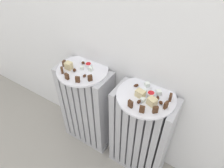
{
  "coord_description": "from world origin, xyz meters",
  "views": [
    {
      "loc": [
        0.46,
        -0.45,
        1.4
      ],
      "look_at": [
        0.0,
        0.28,
        0.64
      ],
      "focal_mm": 32.75,
      "sensor_mm": 36.0,
      "label": 1
    }
  ],
  "objects_px": {
    "radiator_right": "(140,135)",
    "jam_bowl_left": "(88,65)",
    "plate_right": "(146,96)",
    "fork": "(149,92)",
    "radiator_left": "(87,108)",
    "plate_left": "(83,70)",
    "jam_bowl_right": "(151,94)"
  },
  "relations": [
    {
      "from": "radiator_right",
      "to": "jam_bowl_left",
      "type": "distance_m",
      "value": 0.54
    },
    {
      "from": "radiator_right",
      "to": "plate_right",
      "type": "xyz_separation_m",
      "value": [
        -0.0,
        0.0,
        0.34
      ]
    },
    {
      "from": "radiator_right",
      "to": "plate_right",
      "type": "relative_size",
      "value": 2.1
    },
    {
      "from": "fork",
      "to": "plate_right",
      "type": "bearing_deg",
      "value": -96.55
    },
    {
      "from": "radiator_left",
      "to": "fork",
      "type": "distance_m",
      "value": 0.54
    },
    {
      "from": "jam_bowl_left",
      "to": "plate_left",
      "type": "bearing_deg",
      "value": -115.0
    },
    {
      "from": "jam_bowl_right",
      "to": "fork",
      "type": "height_order",
      "value": "jam_bowl_right"
    },
    {
      "from": "jam_bowl_right",
      "to": "plate_left",
      "type": "bearing_deg",
      "value": -178.84
    },
    {
      "from": "radiator_right",
      "to": "plate_left",
      "type": "bearing_deg",
      "value": 180.0
    },
    {
      "from": "jam_bowl_left",
      "to": "jam_bowl_right",
      "type": "height_order",
      "value": "jam_bowl_left"
    },
    {
      "from": "jam_bowl_left",
      "to": "fork",
      "type": "height_order",
      "value": "jam_bowl_left"
    },
    {
      "from": "jam_bowl_right",
      "to": "fork",
      "type": "distance_m",
      "value": 0.03
    },
    {
      "from": "radiator_left",
      "to": "plate_left",
      "type": "relative_size",
      "value": 2.1
    },
    {
      "from": "radiator_left",
      "to": "plate_left",
      "type": "xyz_separation_m",
      "value": [
        0.0,
        0.0,
        0.34
      ]
    },
    {
      "from": "jam_bowl_left",
      "to": "fork",
      "type": "distance_m",
      "value": 0.4
    },
    {
      "from": "radiator_left",
      "to": "radiator_right",
      "type": "xyz_separation_m",
      "value": [
        0.42,
        -0.0,
        -0.0
      ]
    },
    {
      "from": "plate_right",
      "to": "jam_bowl_left",
      "type": "distance_m",
      "value": 0.4
    },
    {
      "from": "plate_right",
      "to": "fork",
      "type": "height_order",
      "value": "fork"
    },
    {
      "from": "radiator_right",
      "to": "plate_right",
      "type": "height_order",
      "value": "plate_right"
    },
    {
      "from": "radiator_left",
      "to": "radiator_right",
      "type": "distance_m",
      "value": 0.42
    },
    {
      "from": "jam_bowl_left",
      "to": "radiator_right",
      "type": "bearing_deg",
      "value": -5.33
    },
    {
      "from": "radiator_left",
      "to": "plate_left",
      "type": "distance_m",
      "value": 0.34
    },
    {
      "from": "radiator_right",
      "to": "fork",
      "type": "height_order",
      "value": "fork"
    },
    {
      "from": "plate_right",
      "to": "jam_bowl_right",
      "type": "bearing_deg",
      "value": 23.69
    },
    {
      "from": "plate_left",
      "to": "jam_bowl_left",
      "type": "relative_size",
      "value": 7.93
    },
    {
      "from": "plate_right",
      "to": "radiator_right",
      "type": "bearing_deg",
      "value": -45.0
    },
    {
      "from": "plate_left",
      "to": "fork",
      "type": "distance_m",
      "value": 0.42
    },
    {
      "from": "radiator_right",
      "to": "radiator_left",
      "type": "bearing_deg",
      "value": 180.0
    },
    {
      "from": "radiator_left",
      "to": "plate_left",
      "type": "bearing_deg",
      "value": 0.0
    },
    {
      "from": "radiator_left",
      "to": "jam_bowl_left",
      "type": "xyz_separation_m",
      "value": [
        0.02,
        0.04,
        0.36
      ]
    },
    {
      "from": "radiator_right",
      "to": "fork",
      "type": "relative_size",
      "value": 7.3
    },
    {
      "from": "radiator_left",
      "to": "plate_right",
      "type": "relative_size",
      "value": 2.1
    }
  ]
}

